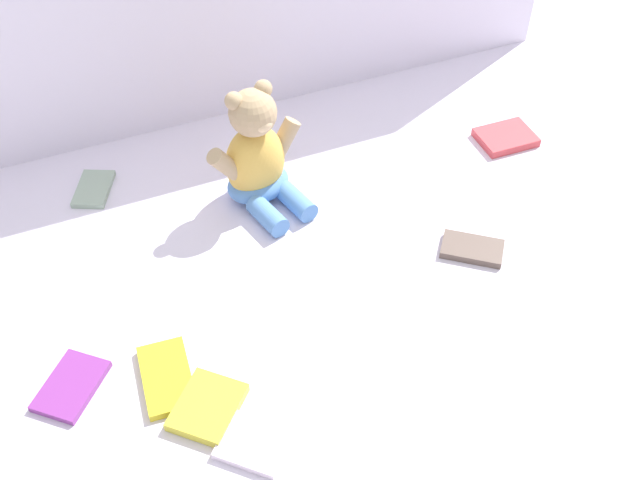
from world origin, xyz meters
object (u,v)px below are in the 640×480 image
book_case_5 (94,189)px  book_case_6 (253,444)px  book_case_0 (472,249)px  book_case_3 (167,377)px  book_case_2 (506,137)px  book_case_4 (208,407)px  book_case_1 (71,386)px  teddy_bear (257,159)px

book_case_5 → book_case_6: size_ratio=1.06×
book_case_0 → book_case_3: 0.61m
book_case_2 → book_case_6: 0.90m
book_case_4 → book_case_0: bearing=-123.0°
book_case_0 → book_case_1: bearing=128.8°
book_case_4 → book_case_2: bearing=-110.3°
book_case_6 → book_case_4: bearing=-109.1°
book_case_3 → teddy_bear: bearing=-123.6°
teddy_bear → book_case_5: size_ratio=2.35×
book_case_6 → book_case_0: bearing=156.8°
book_case_3 → book_case_5: (-0.02, 0.51, -0.00)m
book_case_0 → book_case_2: book_case_2 is taller
book_case_2 → book_case_3: (-0.85, -0.32, -0.00)m
book_case_0 → book_case_6: bearing=151.3°
book_case_1 → book_case_5: same height
book_case_4 → book_case_5: book_case_4 is taller
book_case_3 → book_case_1: bearing=-12.0°
teddy_bear → book_case_2: bearing=-18.3°
book_case_6 → book_case_1: bearing=-88.6°
book_case_0 → book_case_6: (-0.52, -0.22, -0.00)m
book_case_3 → book_case_0: bearing=-169.5°
book_case_1 → book_case_4: (0.19, -0.12, 0.00)m
teddy_bear → book_case_2: 0.57m
book_case_4 → book_case_5: bearing=-40.6°
book_case_0 → book_case_2: (0.24, 0.26, 0.00)m
book_case_1 → book_case_6: 0.32m
book_case_1 → book_case_2: book_case_2 is taller
book_case_0 → book_case_2: bearing=-4.8°
book_case_3 → book_case_4: 0.09m
book_case_3 → book_case_6: size_ratio=1.38×
book_case_4 → teddy_bear: bearing=-75.8°
book_case_1 → book_case_0: bearing=42.4°
book_case_1 → book_case_5: (0.13, 0.46, -0.00)m
book_case_0 → book_case_6: book_case_0 is taller
book_case_2 → book_case_3: size_ratio=0.86×
book_case_1 → book_case_5: 0.48m
book_case_2 → book_case_6: bearing=124.5°
book_case_1 → book_case_3: 0.15m
book_case_1 → book_case_6: size_ratio=1.18×
book_case_2 → book_case_6: book_case_2 is taller
book_case_3 → book_case_5: 0.51m
book_case_3 → book_case_6: 0.19m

